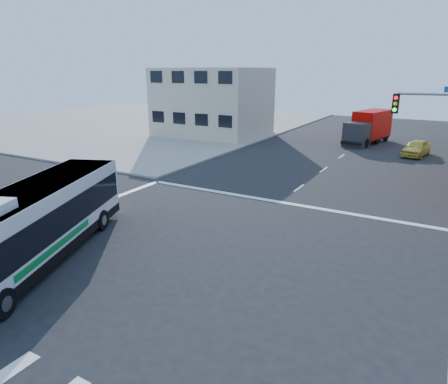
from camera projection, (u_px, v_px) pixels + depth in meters
The scene contains 6 objects.
ground at pixel (195, 266), 16.53m from camera, with size 120.00×120.00×0.00m, color black.
sidewalk_nw at pixel (130, 121), 62.07m from camera, with size 50.00×50.00×0.15m, color #99968E.
building_west at pixel (213, 102), 48.31m from camera, with size 12.06×10.06×8.00m.
transit_bus at pixel (32, 224), 16.31m from camera, with size 6.74×11.95×3.51m.
box_truck at pixel (368, 128), 43.43m from camera, with size 3.96×8.10×3.51m.
parked_car at pixel (416, 148), 37.35m from camera, with size 1.78×4.42×1.51m, color gold.
Camera 1 is at (8.37, -12.40, 7.78)m, focal length 32.00 mm.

